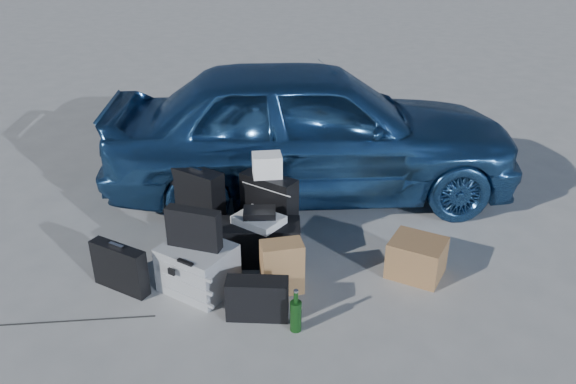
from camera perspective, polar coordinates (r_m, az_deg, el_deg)
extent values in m
plane|color=#9E9F9A|center=(4.39, -4.06, -11.81)|extent=(60.00, 60.00, 0.00)
imported|color=#2E5E95|center=(5.88, 2.39, 6.48)|extent=(4.53, 2.79, 1.44)
cube|color=#969A9B|center=(4.55, -9.13, -7.62)|extent=(0.65, 0.59, 0.39)
cube|color=black|center=(4.37, -9.55, -3.65)|extent=(0.44, 0.15, 0.32)
cube|color=black|center=(4.68, -16.72, -7.38)|extent=(0.52, 0.26, 0.39)
cube|color=black|center=(5.23, -9.07, -1.11)|extent=(0.54, 0.36, 0.66)
cube|color=black|center=(5.10, -1.93, -1.66)|extent=(0.56, 0.38, 0.63)
cube|color=white|center=(4.94, -2.14, 2.74)|extent=(0.31, 0.28, 0.20)
cube|color=black|center=(4.85, -3.09, -5.11)|extent=(0.78, 0.47, 0.36)
cube|color=white|center=(4.75, -2.98, -2.83)|extent=(0.47, 0.42, 0.07)
cube|color=black|center=(4.73, -2.91, -2.10)|extent=(0.31, 0.26, 0.06)
cube|color=#A16946|center=(4.46, -0.61, -7.63)|extent=(0.38, 0.31, 0.43)
cube|color=brown|center=(4.79, 12.93, -6.52)|extent=(0.51, 0.48, 0.32)
cube|color=black|center=(4.22, -3.14, -10.77)|extent=(0.48, 0.25, 0.32)
cylinder|color=black|center=(4.09, 0.80, -12.01)|extent=(0.11, 0.11, 0.33)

